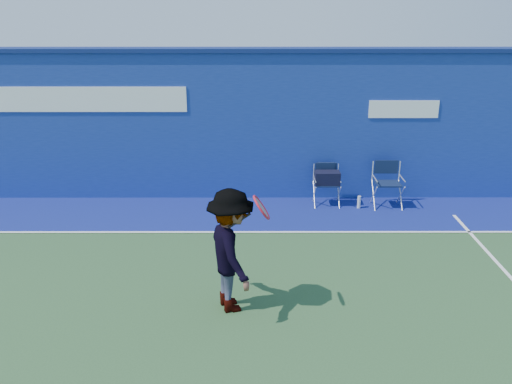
{
  "coord_description": "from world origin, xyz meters",
  "views": [
    {
      "loc": [
        0.62,
        -5.77,
        4.02
      ],
      "look_at": [
        0.63,
        2.6,
        1.0
      ],
      "focal_mm": 38.0,
      "sensor_mm": 36.0,
      "label": 1
    }
  ],
  "objects_px": {
    "tennis_player": "(231,251)",
    "directors_chair_right": "(387,193)",
    "directors_chair_left": "(327,188)",
    "water_bottle": "(359,202)"
  },
  "relations": [
    {
      "from": "directors_chair_right",
      "to": "directors_chair_left",
      "type": "bearing_deg",
      "value": 175.43
    },
    {
      "from": "directors_chair_right",
      "to": "water_bottle",
      "type": "distance_m",
      "value": 0.6
    },
    {
      "from": "tennis_player",
      "to": "directors_chair_right",
      "type": "bearing_deg",
      "value": 51.8
    },
    {
      "from": "tennis_player",
      "to": "water_bottle",
      "type": "bearing_deg",
      "value": 56.86
    },
    {
      "from": "directors_chair_left",
      "to": "water_bottle",
      "type": "xyz_separation_m",
      "value": [
        0.64,
        -0.2,
        -0.23
      ]
    },
    {
      "from": "directors_chair_right",
      "to": "water_bottle",
      "type": "relative_size",
      "value": 3.51
    },
    {
      "from": "water_bottle",
      "to": "tennis_player",
      "type": "height_order",
      "value": "tennis_player"
    },
    {
      "from": "directors_chair_right",
      "to": "tennis_player",
      "type": "bearing_deg",
      "value": -128.2
    },
    {
      "from": "water_bottle",
      "to": "directors_chair_right",
      "type": "bearing_deg",
      "value": 9.91
    },
    {
      "from": "directors_chair_left",
      "to": "water_bottle",
      "type": "bearing_deg",
      "value": -17.14
    }
  ]
}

